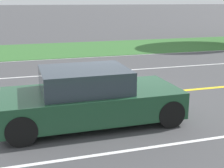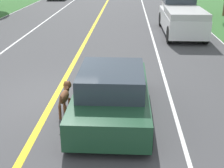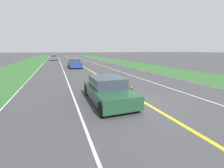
# 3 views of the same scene
# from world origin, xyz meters

# --- Properties ---
(ground_plane) EXTENTS (400.00, 400.00, 0.00)m
(ground_plane) POSITION_xyz_m (0.00, 0.00, 0.00)
(ground_plane) COLOR #424244
(centre_divider_line) EXTENTS (0.18, 160.00, 0.01)m
(centre_divider_line) POSITION_xyz_m (0.00, 0.00, 0.00)
(centre_divider_line) COLOR yellow
(centre_divider_line) RESTS_ON ground
(lane_dash_same_dir) EXTENTS (0.10, 160.00, 0.01)m
(lane_dash_same_dir) POSITION_xyz_m (3.50, 0.00, 0.00)
(lane_dash_same_dir) COLOR white
(lane_dash_same_dir) RESTS_ON ground
(lane_dash_oncoming) EXTENTS (0.10, 160.00, 0.01)m
(lane_dash_oncoming) POSITION_xyz_m (-3.50, 0.00, 0.00)
(lane_dash_oncoming) COLOR white
(lane_dash_oncoming) RESTS_ON ground
(ego_car) EXTENTS (1.91, 4.23, 1.36)m
(ego_car) POSITION_xyz_m (1.79, -0.96, 0.63)
(ego_car) COLOR #1E472D
(ego_car) RESTS_ON ground
(dog) EXTENTS (0.26, 1.16, 0.85)m
(dog) POSITION_xyz_m (0.54, -0.93, 0.54)
(dog) COLOR brown
(dog) RESTS_ON ground
(car_trailing_near) EXTENTS (1.88, 4.47, 1.45)m
(car_trailing_near) POSITION_xyz_m (1.59, -18.25, 0.68)
(car_trailing_near) COLOR navy
(car_trailing_near) RESTS_ON ground
(car_trailing_mid) EXTENTS (1.86, 4.70, 1.48)m
(car_trailing_mid) POSITION_xyz_m (5.03, -39.73, 0.69)
(car_trailing_mid) COLOR #51565B
(car_trailing_mid) RESTS_ON ground
(car_trailing_far) EXTENTS (1.88, 4.48, 1.33)m
(car_trailing_far) POSITION_xyz_m (5.34, -50.03, 0.63)
(car_trailing_far) COLOR white
(car_trailing_far) RESTS_ON ground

